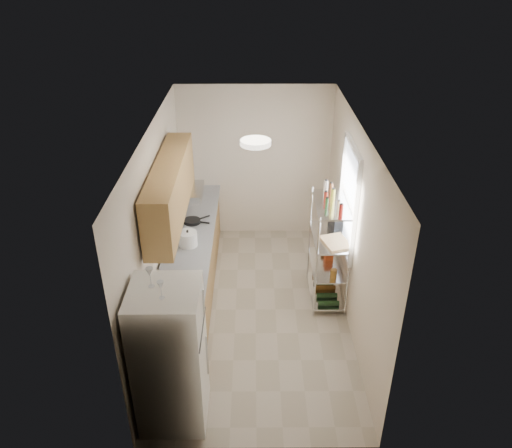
{
  "coord_description": "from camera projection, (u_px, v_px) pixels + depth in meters",
  "views": [
    {
      "loc": [
        -0.02,
        -5.5,
        4.46
      ],
      "look_at": [
        0.01,
        0.25,
        1.23
      ],
      "focal_mm": 35.0,
      "sensor_mm": 36.0,
      "label": 1
    }
  ],
  "objects": [
    {
      "name": "storage_bag",
      "position": [
        329.0,
        253.0,
        7.06
      ],
      "size": [
        0.11,
        0.16,
        0.18
      ],
      "primitive_type": "cube",
      "rotation": [
        0.0,
        0.0,
        0.0
      ],
      "color": "#AF3A15",
      "rests_on": "bakers_rack"
    },
    {
      "name": "counter_run",
      "position": [
        191.0,
        265.0,
        7.13
      ],
      "size": [
        0.63,
        3.51,
        0.9
      ],
      "color": "#9C7742",
      "rests_on": "ground"
    },
    {
      "name": "frying_pan_large",
      "position": [
        191.0,
        221.0,
        7.31
      ],
      "size": [
        0.3,
        0.3,
        0.04
      ],
      "primitive_type": "cylinder",
      "rotation": [
        0.0,
        0.0,
        -0.26
      ],
      "color": "black",
      "rests_on": "counter_run"
    },
    {
      "name": "upper_cabinets",
      "position": [
        170.0,
        190.0,
        6.17
      ],
      "size": [
        0.33,
        2.2,
        0.72
      ],
      "primitive_type": "cube",
      "color": "#9C7742",
      "rests_on": "room"
    },
    {
      "name": "cutting_board",
      "position": [
        336.0,
        242.0,
        6.59
      ],
      "size": [
        0.43,
        0.49,
        0.03
      ],
      "primitive_type": "cube",
      "rotation": [
        0.0,
        0.0,
        0.3
      ],
      "color": "tan",
      "rests_on": "bakers_rack"
    },
    {
      "name": "room",
      "position": [
        256.0,
        229.0,
        6.34
      ],
      "size": [
        2.52,
        4.42,
        2.62
      ],
      "color": "#ADA08C",
      "rests_on": "ground"
    },
    {
      "name": "ceiling_dome",
      "position": [
        256.0,
        142.0,
        5.46
      ],
      "size": [
        0.34,
        0.34,
        0.05
      ],
      "primitive_type": "cylinder",
      "color": "white",
      "rests_on": "room"
    },
    {
      "name": "espresso_machine",
      "position": [
        337.0,
        216.0,
        6.97
      ],
      "size": [
        0.2,
        0.25,
        0.26
      ],
      "primitive_type": "cube",
      "rotation": [
        0.0,
        0.0,
        0.27
      ],
      "color": "black",
      "rests_on": "bakers_rack"
    },
    {
      "name": "wine_glass_a",
      "position": [
        150.0,
        277.0,
        4.64
      ],
      "size": [
        0.07,
        0.07,
        0.21
      ],
      "primitive_type": null,
      "color": "silver",
      "rests_on": "refrigerator"
    },
    {
      "name": "window",
      "position": [
        349.0,
        199.0,
        6.53
      ],
      "size": [
        0.06,
        1.0,
        1.46
      ],
      "primitive_type": "cube",
      "color": "white",
      "rests_on": "room"
    },
    {
      "name": "refrigerator",
      "position": [
        170.0,
        357.0,
        5.04
      ],
      "size": [
        0.68,
        0.68,
        1.65
      ],
      "primitive_type": "cube",
      "color": "white",
      "rests_on": "ground"
    },
    {
      "name": "wine_glass_b",
      "position": [
        161.0,
        290.0,
        4.49
      ],
      "size": [
        0.07,
        0.07,
        0.18
      ],
      "primitive_type": null,
      "color": "silver",
      "rests_on": "refrigerator"
    },
    {
      "name": "frying_pan_small",
      "position": [
        192.0,
        221.0,
        7.3
      ],
      "size": [
        0.34,
        0.34,
        0.05
      ],
      "primitive_type": "cylinder",
      "rotation": [
        0.0,
        0.0,
        0.62
      ],
      "color": "black",
      "rests_on": "counter_run"
    },
    {
      "name": "rice_cooker",
      "position": [
        188.0,
        239.0,
        6.71
      ],
      "size": [
        0.25,
        0.25,
        0.2
      ],
      "primitive_type": "cylinder",
      "color": "white",
      "rests_on": "counter_run"
    },
    {
      "name": "bakers_rack",
      "position": [
        330.0,
        230.0,
        6.7
      ],
      "size": [
        0.45,
        0.9,
        1.73
      ],
      "color": "silver",
      "rests_on": "ground"
    },
    {
      "name": "range_hood",
      "position": [
        185.0,
        192.0,
        7.08
      ],
      "size": [
        0.5,
        0.6,
        0.12
      ],
      "primitive_type": "cube",
      "color": "#B7BABC",
      "rests_on": "room"
    }
  ]
}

